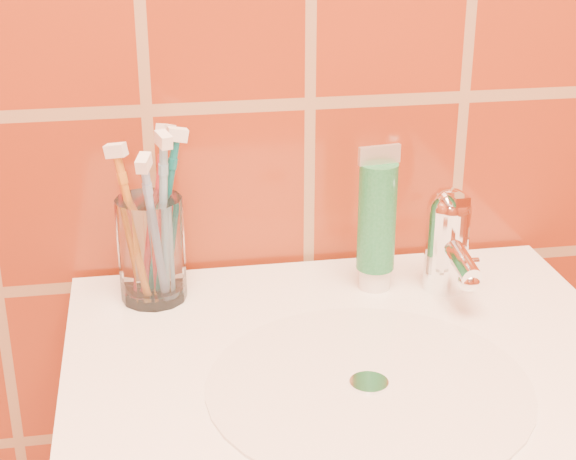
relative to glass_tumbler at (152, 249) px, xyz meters
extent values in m
cube|color=white|center=(0.19, -0.16, -0.14)|extent=(0.56, 0.46, 0.16)
cylinder|color=silver|center=(0.19, -0.21, -0.06)|extent=(0.30, 0.30, 0.00)
cylinder|color=white|center=(0.19, -0.21, -0.05)|extent=(0.04, 0.04, 0.00)
cylinder|color=white|center=(0.00, 0.00, 0.00)|extent=(0.09, 0.09, 0.12)
cylinder|color=white|center=(0.25, -0.02, -0.05)|extent=(0.04, 0.04, 0.02)
cylinder|color=#196B39|center=(0.25, -0.02, 0.03)|extent=(0.04, 0.04, 0.12)
cube|color=beige|center=(0.25, -0.02, 0.10)|extent=(0.05, 0.01, 0.02)
cylinder|color=white|center=(0.32, -0.03, -0.01)|extent=(0.05, 0.05, 0.09)
sphere|color=white|center=(0.32, -0.03, 0.04)|extent=(0.05, 0.05, 0.05)
cylinder|color=white|center=(0.32, -0.07, 0.00)|extent=(0.02, 0.09, 0.03)
cube|color=white|center=(0.32, -0.04, 0.05)|extent=(0.02, 0.06, 0.01)
camera|label=1|loc=(0.00, -0.88, 0.39)|focal=55.00mm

